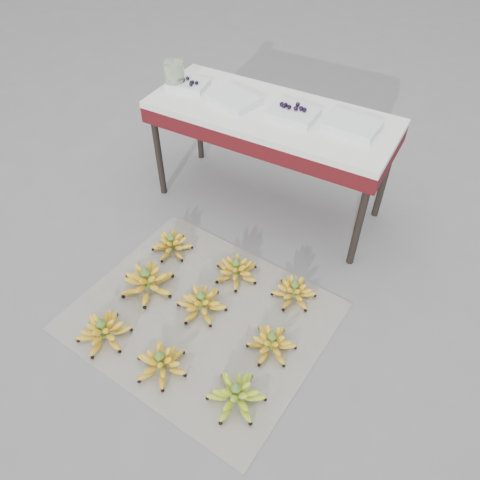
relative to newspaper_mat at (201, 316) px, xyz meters
The scene contains 17 objects.
ground 0.08m from the newspaper_mat, 104.39° to the left, with size 60.00×60.00×0.00m, color slate.
newspaper_mat is the anchor object (origin of this frame).
bunch_front_left 0.50m from the newspaper_mat, 135.66° to the right, with size 0.33×0.33×0.16m.
bunch_front_center 0.35m from the newspaper_mat, 89.90° to the right, with size 0.25×0.25×0.15m.
bunch_front_right 0.51m from the newspaper_mat, 39.13° to the right, with size 0.33×0.33×0.16m.
bunch_mid_left 0.36m from the newspaper_mat, behind, with size 0.39×0.39×0.18m.
bunch_mid_center 0.07m from the newspaper_mat, 114.85° to the left, with size 0.30×0.30×0.16m.
bunch_mid_right 0.41m from the newspaper_mat, ahead, with size 0.28×0.28×0.15m.
bunch_back_left 0.52m from the newspaper_mat, 141.49° to the left, with size 0.31×0.31×0.14m.
bunch_back_center 0.34m from the newspaper_mat, 85.29° to the left, with size 0.32×0.32×0.15m.
bunch_back_right 0.51m from the newspaper_mat, 43.44° to the left, with size 0.24×0.24×0.15m.
vendor_table 1.16m from the newspaper_mat, 96.53° to the left, with size 1.42×0.57×0.68m.
tray_far_left 1.38m from the newspaper_mat, 124.31° to the left, with size 0.26×0.20×0.06m.
tray_left 1.24m from the newspaper_mat, 109.52° to the left, with size 0.31×0.26×0.04m.
tray_right 1.21m from the newspaper_mat, 88.94° to the left, with size 0.27×0.20×0.07m.
tray_far_right 1.28m from the newspaper_mat, 71.18° to the left, with size 0.29×0.22×0.04m.
glass_jar 1.43m from the newspaper_mat, 127.80° to the left, with size 0.12×0.12×0.15m, color beige.
Camera 1 is at (0.90, -1.25, 2.03)m, focal length 35.00 mm.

